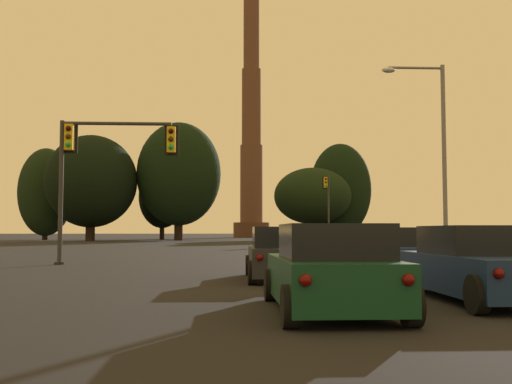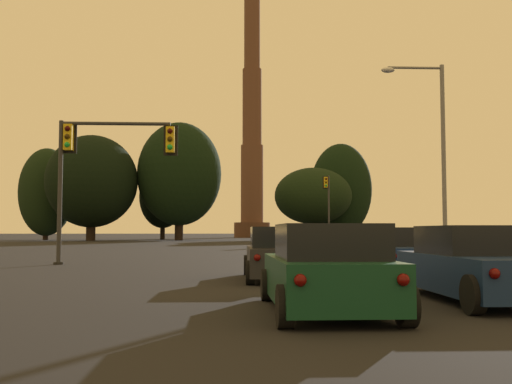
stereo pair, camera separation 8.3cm
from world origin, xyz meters
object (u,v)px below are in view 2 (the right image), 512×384
(hatchback_center_lane_front, at_px, (280,255))
(hatchback_center_lane_second, at_px, (327,272))
(sedan_right_lane_second, at_px, (477,265))
(traffic_light_overhead_left, at_px, (100,155))
(traffic_light_far_right, at_px, (328,199))
(sedan_right_lane_front, at_px, (395,253))
(street_lamp, at_px, (434,141))
(smokestack, at_px, (252,141))

(hatchback_center_lane_front, distance_m, hatchback_center_lane_second, 6.61)
(sedan_right_lane_second, bearing_deg, hatchback_center_lane_front, 123.70)
(traffic_light_overhead_left, xyz_separation_m, traffic_light_far_right, (14.95, 34.49, 0.06))
(sedan_right_lane_front, relative_size, sedan_right_lane_second, 1.00)
(hatchback_center_lane_front, bearing_deg, street_lamp, 53.87)
(sedan_right_lane_second, distance_m, traffic_light_far_right, 47.68)
(sedan_right_lane_front, bearing_deg, hatchback_center_lane_front, -160.65)
(sedan_right_lane_front, relative_size, traffic_light_overhead_left, 0.82)
(hatchback_center_lane_second, bearing_deg, sedan_right_lane_second, 26.05)
(hatchback_center_lane_front, xyz_separation_m, street_lamp, (8.20, 10.93, 4.87))
(sedan_right_lane_second, relative_size, traffic_light_far_right, 0.69)
(hatchback_center_lane_front, bearing_deg, sedan_right_lane_second, -55.62)
(hatchback_center_lane_second, bearing_deg, traffic_light_overhead_left, 114.64)
(street_lamp, bearing_deg, traffic_light_far_right, 89.62)
(traffic_light_overhead_left, distance_m, street_lamp, 15.13)
(sedan_right_lane_second, bearing_deg, traffic_light_far_right, 83.94)
(traffic_light_far_right, height_order, street_lamp, street_lamp)
(hatchback_center_lane_second, bearing_deg, smokestack, 87.80)
(sedan_right_lane_second, relative_size, street_lamp, 0.52)
(traffic_light_far_right, relative_size, street_lamp, 0.74)
(street_lamp, xyz_separation_m, smokestack, (-4.75, 94.34, 14.29))
(sedan_right_lane_front, xyz_separation_m, sedan_right_lane_second, (-0.20, -6.29, 0.00))
(hatchback_center_lane_second, bearing_deg, traffic_light_far_right, 79.93)
(street_lamp, bearing_deg, smokestack, 92.88)
(hatchback_center_lane_second, relative_size, traffic_light_far_right, 0.61)
(traffic_light_far_right, xyz_separation_m, smokestack, (-4.96, 63.04, 15.39))
(street_lamp, distance_m, smokestack, 95.54)
(hatchback_center_lane_second, distance_m, traffic_light_far_right, 49.67)
(traffic_light_overhead_left, bearing_deg, sedan_right_lane_second, -52.23)
(hatchback_center_lane_second, height_order, traffic_light_far_right, traffic_light_far_right)
(sedan_right_lane_second, height_order, street_lamp, street_lamp)
(hatchback_center_lane_front, height_order, traffic_light_overhead_left, traffic_light_overhead_left)
(hatchback_center_lane_front, xyz_separation_m, smokestack, (3.44, 105.28, 19.15))
(traffic_light_overhead_left, bearing_deg, traffic_light_far_right, 66.56)
(sedan_right_lane_second, distance_m, smokestack, 111.96)
(traffic_light_far_right, bearing_deg, traffic_light_overhead_left, -113.44)
(hatchback_center_lane_front, xyz_separation_m, sedan_right_lane_second, (3.35, -5.03, 0.00))
(hatchback_center_lane_front, distance_m, smokestack, 107.06)
(street_lamp, relative_size, smokestack, 0.18)
(traffic_light_overhead_left, bearing_deg, sedan_right_lane_front, -32.71)
(traffic_light_far_right, bearing_deg, sedan_right_lane_front, -96.76)
(hatchback_center_lane_second, bearing_deg, street_lamp, 64.94)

